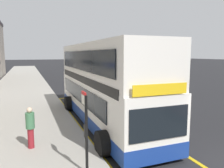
# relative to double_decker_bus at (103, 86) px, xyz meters

# --- Properties ---
(ground_plane) EXTENTS (260.00, 260.00, 0.00)m
(ground_plane) POSITION_rel_double_decker_bus_xyz_m (2.46, 25.27, -2.07)
(ground_plane) COLOR black
(pavement_near) EXTENTS (6.00, 76.00, 0.14)m
(pavement_near) POSITION_rel_double_decker_bus_xyz_m (-4.54, 25.27, -2.00)
(pavement_near) COLOR #A39E93
(pavement_near) RESTS_ON ground
(double_decker_bus) EXTENTS (3.24, 11.45, 4.40)m
(double_decker_bus) POSITION_rel_double_decker_bus_xyz_m (0.00, 0.00, 0.00)
(double_decker_bus) COLOR white
(double_decker_bus) RESTS_ON ground
(bus_bay_markings) EXTENTS (3.18, 15.10, 0.01)m
(bus_bay_markings) POSITION_rel_double_decker_bus_xyz_m (0.05, 0.16, -2.06)
(bus_bay_markings) COLOR gold
(bus_bay_markings) RESTS_ON ground
(bus_stop_sign) EXTENTS (0.09, 0.51, 2.54)m
(bus_stop_sign) POSITION_rel_double_decker_bus_xyz_m (-2.33, -5.21, -0.41)
(bus_stop_sign) COLOR black
(bus_stop_sign) RESTS_ON pavement_near
(parked_car_grey_kerbside) EXTENTS (2.09, 4.20, 1.62)m
(parked_car_grey_kerbside) POSITION_rel_double_decker_bus_xyz_m (7.34, 27.03, -1.27)
(parked_car_grey_kerbside) COLOR slate
(parked_car_grey_kerbside) RESTS_ON ground
(parked_car_white_distant) EXTENTS (2.09, 4.20, 1.62)m
(parked_car_white_distant) POSITION_rel_double_decker_bus_xyz_m (7.42, 42.76, -1.27)
(parked_car_white_distant) COLOR silver
(parked_car_white_distant) RESTS_ON ground
(pedestrian_waiting_near_sign) EXTENTS (0.34, 0.34, 1.65)m
(pedestrian_waiting_near_sign) POSITION_rel_double_decker_bus_xyz_m (-3.92, -2.66, -1.03)
(pedestrian_waiting_near_sign) COLOR maroon
(pedestrian_waiting_near_sign) RESTS_ON pavement_near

